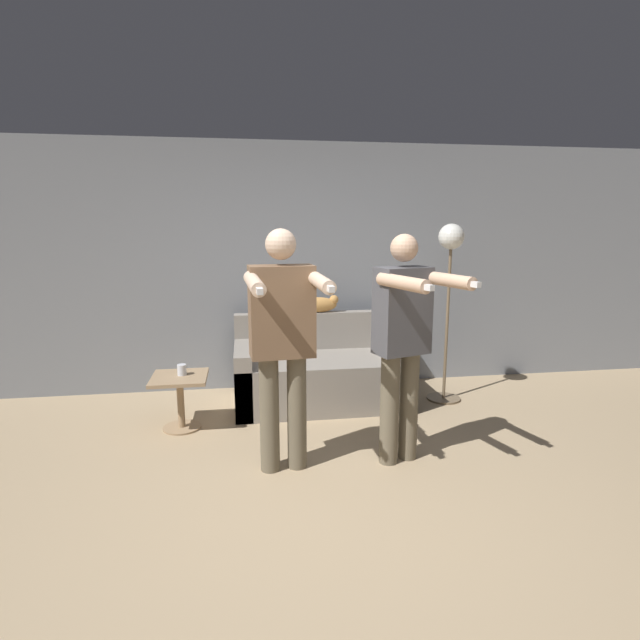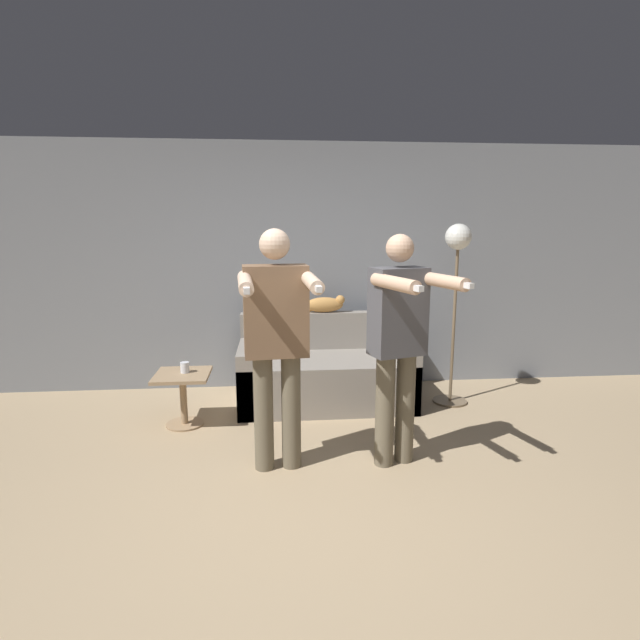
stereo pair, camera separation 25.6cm
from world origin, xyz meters
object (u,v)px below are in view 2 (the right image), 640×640
object	(u,v)px
side_table	(183,388)
cup	(185,367)
person_left	(276,334)
couch	(325,374)
person_right	(399,337)
cat	(325,305)
floor_lamp	(457,265)

from	to	relation	value
side_table	cup	world-z (taller)	cup
person_left	cup	size ratio (longest dim) A/B	18.44
couch	person_right	world-z (taller)	person_right
person_left	side_table	xyz separation A→B (m)	(-0.83, 0.88, -0.66)
person_left	cup	distance (m)	1.31
person_right	cat	xyz separation A→B (m)	(-0.36, 1.68, -0.03)
cat	person_right	bearing A→B (deg)	-77.90
person_left	cat	size ratio (longest dim) A/B	3.29
couch	cup	world-z (taller)	couch
floor_lamp	side_table	xyz separation A→B (m)	(-2.56, -0.35, -1.04)
person_left	side_table	distance (m)	1.38
person_left	floor_lamp	size ratio (longest dim) A/B	0.98
couch	side_table	bearing A→B (deg)	-160.33
person_right	floor_lamp	size ratio (longest dim) A/B	0.96
cat	cup	world-z (taller)	cat
person_left	cup	world-z (taller)	person_left
cat	floor_lamp	xyz separation A→B (m)	(1.22, -0.45, 0.44)
side_table	cup	distance (m)	0.18
couch	cup	distance (m)	1.38
side_table	floor_lamp	bearing A→B (deg)	7.79
cat	side_table	distance (m)	1.67
floor_lamp	cup	bearing A→B (deg)	-172.76
side_table	cup	bearing A→B (deg)	52.48
person_left	floor_lamp	bearing A→B (deg)	30.55
couch	floor_lamp	distance (m)	1.66
cat	floor_lamp	world-z (taller)	floor_lamp
person_left	cat	xyz separation A→B (m)	(0.51, 1.68, -0.07)
cup	side_table	bearing A→B (deg)	-127.52
person_left	cat	bearing A→B (deg)	68.32
person_right	person_left	bearing A→B (deg)	163.05
couch	person_left	bearing A→B (deg)	-109.66
cat	couch	bearing A→B (deg)	-94.83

